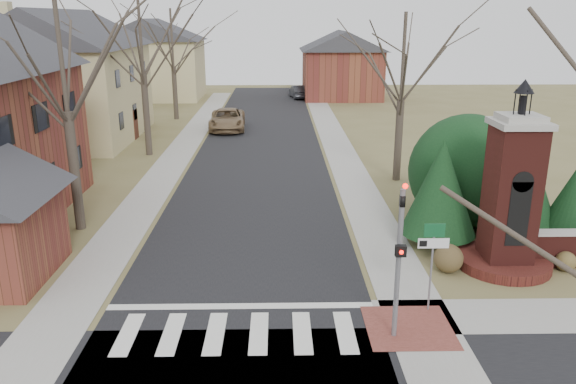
{
  "coord_description": "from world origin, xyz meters",
  "views": [
    {
      "loc": [
        1.15,
        -12.82,
        8.34
      ],
      "look_at": [
        1.5,
        6.0,
        2.46
      ],
      "focal_mm": 35.0,
      "sensor_mm": 36.0,
      "label": 1
    }
  ],
  "objects_px": {
    "brick_gate_monument": "(510,208)",
    "sign_post": "(433,250)",
    "traffic_signal_pole": "(399,249)",
    "distant_car": "(298,92)",
    "pickup_truck": "(227,119)"
  },
  "relations": [
    {
      "from": "brick_gate_monument",
      "to": "sign_post",
      "type": "bearing_deg",
      "value": -138.58
    },
    {
      "from": "sign_post",
      "to": "brick_gate_monument",
      "type": "bearing_deg",
      "value": 41.42
    },
    {
      "from": "traffic_signal_pole",
      "to": "sign_post",
      "type": "distance_m",
      "value": 2.02
    },
    {
      "from": "traffic_signal_pole",
      "to": "distant_car",
      "type": "xyz_separation_m",
      "value": [
        -0.9,
        47.16,
        -1.9
      ]
    },
    {
      "from": "sign_post",
      "to": "brick_gate_monument",
      "type": "height_order",
      "value": "brick_gate_monument"
    },
    {
      "from": "pickup_truck",
      "to": "distant_car",
      "type": "height_order",
      "value": "pickup_truck"
    },
    {
      "from": "distant_car",
      "to": "brick_gate_monument",
      "type": "bearing_deg",
      "value": 88.83
    },
    {
      "from": "traffic_signal_pole",
      "to": "pickup_truck",
      "type": "distance_m",
      "value": 30.48
    },
    {
      "from": "traffic_signal_pole",
      "to": "distant_car",
      "type": "height_order",
      "value": "traffic_signal_pole"
    },
    {
      "from": "sign_post",
      "to": "distant_car",
      "type": "bearing_deg",
      "value": 92.74
    },
    {
      "from": "brick_gate_monument",
      "to": "distant_car",
      "type": "xyz_separation_m",
      "value": [
        -5.6,
        42.74,
        -1.48
      ]
    },
    {
      "from": "pickup_truck",
      "to": "distant_car",
      "type": "bearing_deg",
      "value": 68.23
    },
    {
      "from": "brick_gate_monument",
      "to": "distant_car",
      "type": "relative_size",
      "value": 1.55
    },
    {
      "from": "sign_post",
      "to": "brick_gate_monument",
      "type": "relative_size",
      "value": 0.42
    },
    {
      "from": "sign_post",
      "to": "traffic_signal_pole",
      "type": "bearing_deg",
      "value": -132.43
    }
  ]
}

